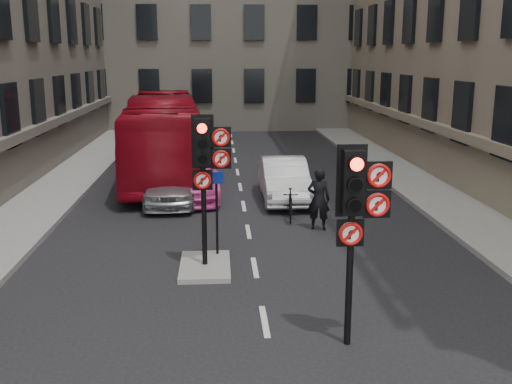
{
  "coord_description": "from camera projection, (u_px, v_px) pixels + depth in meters",
  "views": [
    {
      "loc": [
        -0.86,
        -8.68,
        5.05
      ],
      "look_at": [
        -0.17,
        1.9,
        2.6
      ],
      "focal_mm": 42.0,
      "sensor_mm": 36.0,
      "label": 1
    }
  ],
  "objects": [
    {
      "name": "car_silver",
      "position": [
        170.0,
        183.0,
        20.57
      ],
      "size": [
        1.86,
        4.26,
        1.43
      ],
      "primitive_type": "imported",
      "rotation": [
        0.0,
        0.0,
        0.04
      ],
      "color": "#9FA1A6",
      "rests_on": "ground"
    },
    {
      "name": "pavement_right",
      "position": [
        440.0,
        194.0,
        21.74
      ],
      "size": [
        3.0,
        50.0,
        0.16
      ],
      "primitive_type": "cube",
      "color": "gray",
      "rests_on": "ground"
    },
    {
      "name": "info_sign",
      "position": [
        217.0,
        201.0,
        14.81
      ],
      "size": [
        0.36,
        0.16,
        2.11
      ],
      "rotation": [
        0.0,
        0.0,
        0.35
      ],
      "color": "black",
      "rests_on": "centre_island"
    },
    {
      "name": "motorcyclist",
      "position": [
        319.0,
        199.0,
        17.45
      ],
      "size": [
        0.76,
        0.59,
        1.83
      ],
      "primitive_type": "imported",
      "rotation": [
        0.0,
        0.0,
        2.89
      ],
      "color": "black",
      "rests_on": "ground"
    },
    {
      "name": "pavement_left",
      "position": [
        36.0,
        200.0,
        20.82
      ],
      "size": [
        3.0,
        50.0,
        0.16
      ],
      "primitive_type": "cube",
      "color": "gray",
      "rests_on": "ground"
    },
    {
      "name": "car_pink",
      "position": [
        190.0,
        177.0,
        21.51
      ],
      "size": [
        2.26,
        5.02,
        1.43
      ],
      "primitive_type": "imported",
      "rotation": [
        0.0,
        0.0,
        0.05
      ],
      "color": "#EA45A3",
      "rests_on": "ground"
    },
    {
      "name": "signal_far",
      "position": [
        207.0,
        158.0,
        13.8
      ],
      "size": [
        0.91,
        0.4,
        3.58
      ],
      "color": "black",
      "rests_on": "centre_island"
    },
    {
      "name": "ground",
      "position": [
        274.0,
        375.0,
        9.63
      ],
      "size": [
        120.0,
        120.0,
        0.0
      ],
      "primitive_type": "plane",
      "color": "black",
      "rests_on": "ground"
    },
    {
      "name": "signal_near",
      "position": [
        357.0,
        204.0,
        10.11
      ],
      "size": [
        0.91,
        0.4,
        3.58
      ],
      "color": "black",
      "rests_on": "ground"
    },
    {
      "name": "bus_red",
      "position": [
        163.0,
        136.0,
        24.98
      ],
      "size": [
        3.71,
        12.36,
        3.39
      ],
      "primitive_type": "imported",
      "rotation": [
        0.0,
        0.0,
        0.07
      ],
      "color": "maroon",
      "rests_on": "ground"
    },
    {
      "name": "car_white",
      "position": [
        284.0,
        179.0,
        21.09
      ],
      "size": [
        1.57,
        4.44,
        1.46
      ],
      "primitive_type": "imported",
      "rotation": [
        0.0,
        0.0,
        -0.01
      ],
      "color": "silver",
      "rests_on": "ground"
    },
    {
      "name": "centre_island",
      "position": [
        205.0,
        266.0,
        14.4
      ],
      "size": [
        1.2,
        2.0,
        0.12
      ],
      "primitive_type": "cube",
      "color": "gray",
      "rests_on": "ground"
    },
    {
      "name": "motorcycle",
      "position": [
        290.0,
        205.0,
        18.58
      ],
      "size": [
        0.6,
        1.62,
        0.95
      ],
      "primitive_type": "imported",
      "rotation": [
        0.0,
        0.0,
        -0.1
      ],
      "color": "black",
      "rests_on": "ground"
    }
  ]
}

